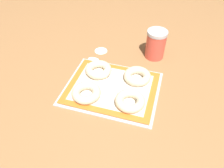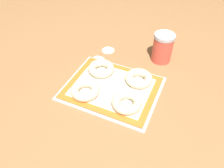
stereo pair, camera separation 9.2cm
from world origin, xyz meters
name	(u,v)px [view 1 (the left image)]	position (x,y,z in m)	size (l,w,h in m)	color
ground_plane	(109,86)	(0.00, 0.00, 0.00)	(2.80, 2.80, 0.00)	olive
baking_tray	(112,88)	(0.02, -0.02, 0.00)	(0.42, 0.34, 0.01)	#B2B5BA
baking_mat	(112,87)	(0.02, -0.02, 0.01)	(0.39, 0.31, 0.00)	orange
bagel_front_left	(86,93)	(-0.07, -0.10, 0.03)	(0.13, 0.13, 0.04)	beige
bagel_front_right	(130,101)	(0.12, -0.09, 0.03)	(0.13, 0.13, 0.04)	beige
bagel_back_left	(98,70)	(-0.07, 0.06, 0.03)	(0.13, 0.13, 0.04)	beige
bagel_back_right	(137,76)	(0.12, 0.07, 0.03)	(0.13, 0.13, 0.04)	beige
flour_canister	(156,44)	(0.16, 0.29, 0.08)	(0.10, 0.10, 0.15)	#DB4C3D
flour_patch_near	(101,51)	(-0.12, 0.25, 0.00)	(0.07, 0.07, 0.00)	white
flour_patch_far	(94,59)	(-0.14, 0.17, 0.00)	(0.06, 0.03, 0.00)	white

